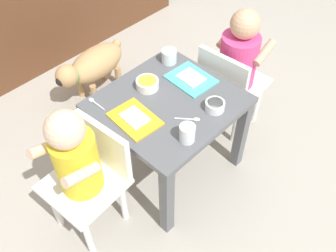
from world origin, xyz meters
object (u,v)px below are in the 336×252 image
object	(u,v)px
dining_table	(168,114)
water_cup_right	(187,134)
food_tray_right	(191,79)
cereal_bowl_right_side	(215,106)
seated_child_right	(237,61)
dog	(92,66)
veggie_bowl_near	(147,84)
food_tray_left	(135,119)
seated_child_left	(79,161)
water_cup_left	(169,57)
spoon_by_left_tray	(95,103)
spoon_by_right_tray	(190,119)

from	to	relation	value
dining_table	water_cup_right	size ratio (longest dim) A/B	7.73
food_tray_right	cereal_bowl_right_side	size ratio (longest dim) A/B	2.56
dining_table	water_cup_right	world-z (taller)	water_cup_right
seated_child_right	dog	world-z (taller)	seated_child_right
seated_child_right	food_tray_right	bearing A→B (deg)	169.28
seated_child_right	veggie_bowl_near	size ratio (longest dim) A/B	6.91
food_tray_left	cereal_bowl_right_side	bearing A→B (deg)	-35.84
seated_child_left	dog	bearing A→B (deg)	50.36
water_cup_left	cereal_bowl_right_side	bearing A→B (deg)	-105.71
veggie_bowl_near	seated_child_left	bearing A→B (deg)	-167.78
dog	water_cup_right	xyz separation A→B (m)	(-0.20, -0.87, 0.26)
seated_child_left	food_tray_right	world-z (taller)	seated_child_left
seated_child_left	food_tray_left	world-z (taller)	seated_child_left
dining_table	spoon_by_left_tray	distance (m)	0.31
seated_child_right	seated_child_left	bearing A→B (deg)	176.20
dining_table	spoon_by_right_tray	size ratio (longest dim) A/B	6.43
seated_child_right	food_tray_right	world-z (taller)	seated_child_right
water_cup_right	spoon_by_left_tray	distance (m)	0.42
dog	spoon_by_left_tray	xyz separation A→B (m)	(-0.31, -0.46, 0.24)
seated_child_left	seated_child_right	bearing A→B (deg)	-3.80
food_tray_left	cereal_bowl_right_side	xyz separation A→B (m)	(0.26, -0.19, 0.01)
seated_child_right	spoon_by_right_tray	distance (m)	0.47
dog	veggie_bowl_near	world-z (taller)	veggie_bowl_near
dining_table	spoon_by_left_tray	world-z (taller)	spoon_by_left_tray
seated_child_left	cereal_bowl_right_side	world-z (taller)	seated_child_left
water_cup_left	dog	bearing A→B (deg)	101.31
seated_child_right	spoon_by_right_tray	size ratio (longest dim) A/B	7.77
dog	seated_child_right	bearing A→B (deg)	-63.86
seated_child_left	water_cup_right	world-z (taller)	seated_child_left
dining_table	cereal_bowl_right_side	bearing A→B (deg)	-60.55
dining_table	food_tray_left	xyz separation A→B (m)	(-0.17, 0.02, 0.08)
seated_child_right	food_tray_left	world-z (taller)	seated_child_right
food_tray_right	cereal_bowl_right_side	xyz separation A→B (m)	(-0.07, -0.19, 0.01)
food_tray_left	spoon_by_right_tray	bearing A→B (deg)	-46.47
water_cup_left	spoon_by_left_tray	distance (m)	0.41
food_tray_left	water_cup_left	xyz separation A→B (m)	(0.36, 0.16, 0.02)
water_cup_right	dining_table	bearing A→B (deg)	62.39
veggie_bowl_near	dining_table	bearing A→B (deg)	-87.79
dog	spoon_by_right_tray	size ratio (longest dim) A/B	5.49
dining_table	cereal_bowl_right_side	xyz separation A→B (m)	(0.10, -0.17, 0.10)
dog	veggie_bowl_near	bearing A→B (deg)	-100.25
water_cup_right	veggie_bowl_near	xyz separation A→B (m)	(0.10, 0.32, -0.01)
cereal_bowl_right_side	veggie_bowl_near	distance (m)	0.31
veggie_bowl_near	water_cup_left	bearing A→B (deg)	15.90
water_cup_left	spoon_by_right_tray	xyz separation A→B (m)	(-0.21, -0.31, -0.02)
cereal_bowl_right_side	spoon_by_right_tray	world-z (taller)	cereal_bowl_right_side
seated_child_left	cereal_bowl_right_side	bearing A→B (deg)	-20.25
seated_child_right	cereal_bowl_right_side	world-z (taller)	seated_child_right
food_tray_left	cereal_bowl_right_side	world-z (taller)	cereal_bowl_right_side
water_cup_right	cereal_bowl_right_side	xyz separation A→B (m)	(0.20, 0.03, -0.01)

